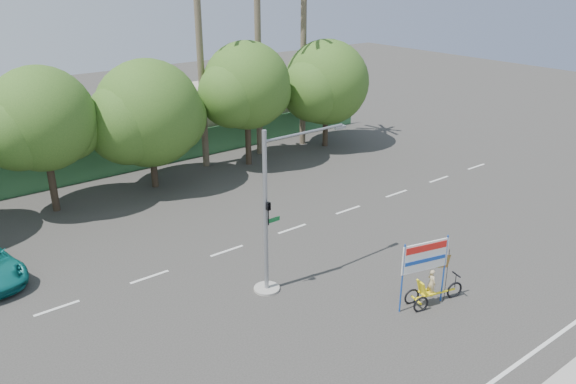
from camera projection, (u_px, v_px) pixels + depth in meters
ground at (376, 312)px, 22.29m from camera, size 120.00×120.00×0.00m
fence at (145, 154)px, 37.70m from camera, size 38.00×0.08×2.00m
building_right at (213, 112)px, 45.23m from camera, size 14.00×8.00×3.60m
tree_left at (41, 123)px, 29.62m from camera, size 6.66×5.60×8.07m
tree_center at (148, 116)px, 33.24m from camera, size 7.62×6.40×7.85m
tree_right at (246, 89)px, 36.91m from camera, size 6.90×5.80×8.36m
tree_far_right at (326, 85)px, 41.10m from camera, size 7.38×6.20×7.94m
palm_tall at (257, 3)px, 37.21m from camera, size 3.73×3.79×17.45m
palm_mid at (304, 17)px, 39.88m from camera, size 3.73×3.79×15.45m
palm_short at (199, 32)px, 35.27m from camera, size 3.73×3.79×14.45m
traffic_signal at (272, 226)px, 22.88m from camera, size 4.72×1.10×7.00m
trike_billboard at (429, 278)px, 22.32m from camera, size 3.01×1.14×3.04m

